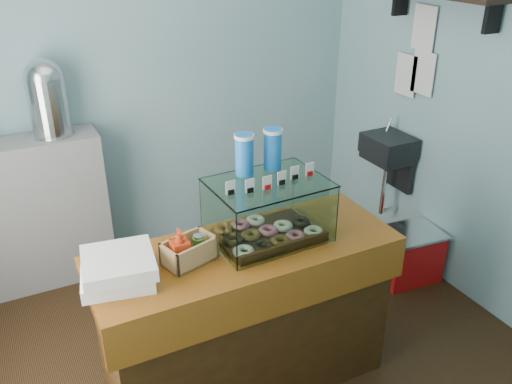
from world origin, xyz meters
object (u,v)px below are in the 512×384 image
coffee_urn (47,96)px  red_cooler (408,255)px  display_case (265,205)px  counter (246,316)px

coffee_urn → red_cooler: size_ratio=1.09×
coffee_urn → red_cooler: bearing=-28.9°
display_case → coffee_urn: bearing=116.7°
display_case → coffee_urn: size_ratio=1.15×
display_case → coffee_urn: coffee_urn is taller
display_case → red_cooler: bearing=10.9°
counter → display_case: size_ratio=2.67×
red_cooler → coffee_urn: bearing=156.6°
counter → display_case: bearing=26.2°
display_case → red_cooler: display_case is taller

